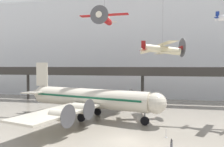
{
  "coord_description": "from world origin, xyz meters",
  "views": [
    {
      "loc": [
        3.72,
        -25.71,
        8.93
      ],
      "look_at": [
        -3.33,
        7.24,
        7.75
      ],
      "focal_mm": 35.0,
      "sensor_mm": 36.0,
      "label": 1
    }
  ],
  "objects_px": {
    "stanchion_barrier": "(166,135)",
    "info_sign_pedestal": "(172,145)",
    "suspended_plane_cream_biplane": "(163,49)",
    "airliner_silver_main": "(88,98)",
    "suspended_plane_red_highwing": "(105,19)"
  },
  "relations": [
    {
      "from": "suspended_plane_cream_biplane",
      "to": "info_sign_pedestal",
      "type": "distance_m",
      "value": 19.24
    },
    {
      "from": "suspended_plane_red_highwing",
      "to": "info_sign_pedestal",
      "type": "relative_size",
      "value": 7.94
    },
    {
      "from": "airliner_silver_main",
      "to": "info_sign_pedestal",
      "type": "relative_size",
      "value": 24.89
    },
    {
      "from": "suspended_plane_cream_biplane",
      "to": "info_sign_pedestal",
      "type": "xyz_separation_m",
      "value": [
        0.73,
        -15.52,
        -11.36
      ]
    },
    {
      "from": "suspended_plane_red_highwing",
      "to": "info_sign_pedestal",
      "type": "distance_m",
      "value": 28.95
    },
    {
      "from": "airliner_silver_main",
      "to": "stanchion_barrier",
      "type": "distance_m",
      "value": 15.14
    },
    {
      "from": "airliner_silver_main",
      "to": "info_sign_pedestal",
      "type": "distance_m",
      "value": 17.77
    },
    {
      "from": "stanchion_barrier",
      "to": "info_sign_pedestal",
      "type": "height_order",
      "value": "info_sign_pedestal"
    },
    {
      "from": "suspended_plane_red_highwing",
      "to": "stanchion_barrier",
      "type": "xyz_separation_m",
      "value": [
        11.69,
        -15.22,
        -18.11
      ]
    },
    {
      "from": "suspended_plane_cream_biplane",
      "to": "airliner_silver_main",
      "type": "bearing_deg",
      "value": -178.02
    },
    {
      "from": "suspended_plane_red_highwing",
      "to": "stanchion_barrier",
      "type": "relative_size",
      "value": 9.14
    },
    {
      "from": "airliner_silver_main",
      "to": "suspended_plane_red_highwing",
      "type": "relative_size",
      "value": 3.13
    },
    {
      "from": "stanchion_barrier",
      "to": "info_sign_pedestal",
      "type": "bearing_deg",
      "value": -83.66
    },
    {
      "from": "airliner_silver_main",
      "to": "info_sign_pedestal",
      "type": "xyz_separation_m",
      "value": [
        13.15,
        -11.58,
        -2.95
      ]
    },
    {
      "from": "suspended_plane_red_highwing",
      "to": "airliner_silver_main",
      "type": "bearing_deg",
      "value": -6.11
    }
  ]
}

